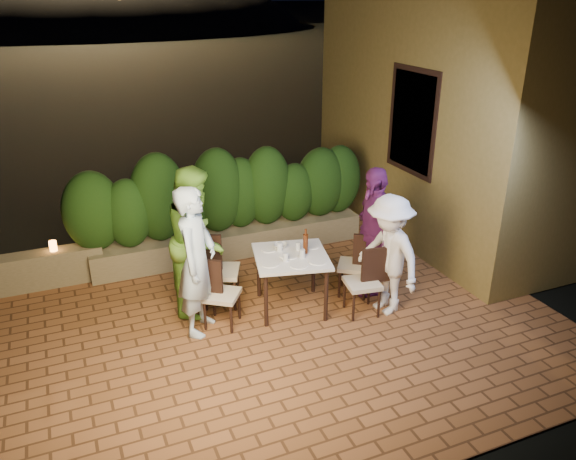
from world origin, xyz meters
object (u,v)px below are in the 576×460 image
chair_right_front (362,282)px  diner_blue (197,261)px  diner_purple (373,231)px  dining_table (291,282)px  parapet_lamp (53,246)px  diner_green (197,239)px  chair_right_back (354,264)px  bowl (281,245)px  diner_white (389,255)px  chair_left_front (221,293)px  chair_left_back (221,270)px  beer_bottle (306,241)px

chair_right_front → diner_blue: bearing=-3.4°
diner_purple → dining_table: bearing=-76.4°
parapet_lamp → diner_green: bearing=-38.9°
chair_right_back → parapet_lamp: size_ratio=6.17×
bowl → diner_white: diner_white is taller
chair_left_front → chair_right_back: 1.84m
chair_left_front → diner_blue: bearing=-146.4°
bowl → chair_left_front: 1.01m
dining_table → diner_blue: 1.31m
diner_blue → chair_left_back: bearing=-7.6°
beer_bottle → diner_white: 1.03m
parapet_lamp → chair_right_front: bearing=-33.5°
chair_right_front → diner_white: 0.46m
bowl → diner_white: (1.11, -0.79, 0.00)m
chair_right_back → bowl: bearing=20.6°
dining_table → chair_right_front: 0.90m
beer_bottle → diner_blue: size_ratio=0.18×
beer_bottle → diner_white: (0.89, -0.50, -0.14)m
chair_left_back → chair_right_front: bearing=-6.6°
chair_right_front → parapet_lamp: chair_right_front is taller
diner_blue → diner_green: 0.55m
diner_green → diner_white: size_ratio=1.21×
chair_left_back → chair_right_front: (1.55, -0.91, -0.05)m
bowl → diner_green: size_ratio=0.09×
dining_table → diner_green: (-1.05, 0.51, 0.56)m
chair_left_front → dining_table: bearing=37.3°
diner_purple → diner_green: bearing=-89.7°
beer_bottle → diner_white: bearing=-29.3°
chair_right_back → diner_blue: bearing=36.4°
diner_purple → bowl: bearing=-89.4°
chair_left_back → diner_purple: diner_purple is taller
bowl → diner_green: bearing=167.1°
dining_table → diner_purple: size_ratio=0.51×
beer_bottle → chair_left_back: bearing=154.1°
beer_bottle → bowl: (-0.22, 0.29, -0.14)m
diner_white → diner_purple: 0.54m
chair_right_back → diner_blue: diner_blue is taller
dining_table → chair_right_front: (0.77, -0.45, 0.06)m
dining_table → chair_left_front: size_ratio=1.04×
chair_right_front → diner_green: 2.12m
chair_left_back → diner_white: 2.12m
bowl → chair_left_back: size_ratio=0.18×
chair_left_back → chair_right_back: (1.70, -0.42, -0.05)m
dining_table → diner_green: diner_green is taller
chair_right_front → diner_purple: size_ratio=0.50×
chair_right_back → diner_white: diner_white is taller
chair_left_front → diner_blue: 0.55m
chair_left_back → diner_blue: 0.76m
chair_right_front → dining_table: bearing=-21.3°
chair_left_back → chair_right_front: chair_left_back is taller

